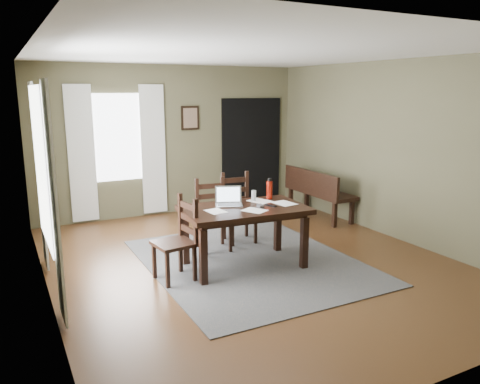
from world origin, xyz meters
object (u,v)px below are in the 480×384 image
dining_table (244,215)px  chair_back_left (213,215)px  laptop (229,200)px  chair_back_right (238,208)px  bench (317,189)px  chair_end (178,240)px  water_bottle (269,189)px

dining_table → chair_back_left: bearing=99.6°
dining_table → laptop: size_ratio=3.89×
chair_back_right → bench: size_ratio=0.67×
chair_back_left → laptop: (-0.04, -0.60, 0.36)m
chair_back_right → dining_table: bearing=-106.6°
chair_back_left → dining_table: bearing=-78.1°
chair_end → water_bottle: (1.44, 0.28, 0.43)m
chair_back_left → water_bottle: (0.61, -0.54, 0.42)m
dining_table → chair_back_right: 1.09m
water_bottle → chair_back_right: bearing=98.9°
laptop → bench: bearing=51.2°
bench → water_bottle: water_bottle is taller
dining_table → chair_back_right: bearing=71.2°
chair_end → chair_back_right: (1.33, 0.99, 0.01)m
dining_table → chair_end: size_ratio=1.62×
bench → laptop: size_ratio=3.65×
chair_back_right → water_bottle: size_ratio=3.64×
chair_back_left → laptop: size_ratio=2.41×
dining_table → laptop: (-0.11, 0.22, 0.16)m
dining_table → chair_back_left: (-0.07, 0.81, -0.20)m
bench → laptop: 2.77m
chair_end → bench: chair_end is taller
dining_table → chair_end: chair_end is taller
dining_table → chair_end: (-0.90, -0.01, -0.20)m
bench → water_bottle: (-1.76, -1.27, 0.41)m
chair_end → bench: size_ratio=0.66×
chair_back_left → chair_back_right: chair_back_right is taller
chair_end → chair_back_left: bearing=127.1°
chair_back_right → chair_end: bearing=-136.5°
chair_back_left → bench: size_ratio=0.66×
bench → laptop: laptop is taller
chair_end → chair_back_right: chair_back_right is taller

